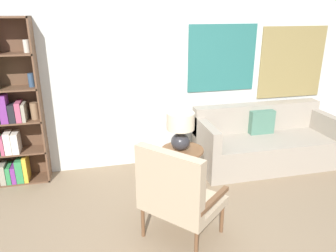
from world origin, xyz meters
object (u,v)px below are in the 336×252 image
Objects in this scene: armchair at (176,192)px; table_lamp at (181,128)px; couch at (264,143)px; side_table at (182,153)px; bookshelf at (6,112)px.

armchair is 2.10× the size of table_lamp.
table_lamp is at bearing -164.26° from couch.
side_table is (0.35, 0.98, -0.08)m from armchair.
bookshelf is 2.21m from side_table.
bookshelf is 3.45m from couch.
bookshelf is 2.39m from armchair.
bookshelf is 4.38× the size of table_lamp.
armchair is 1.89× the size of side_table.
bookshelf is at bearing 175.70° from couch.
couch is 1.49m from table_lamp.
bookshelf is at bearing 162.75° from side_table.
couch is at bearing 15.74° from table_lamp.
side_table is 0.34m from table_lamp.
bookshelf reaches higher than table_lamp.
armchair reaches higher than table_lamp.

